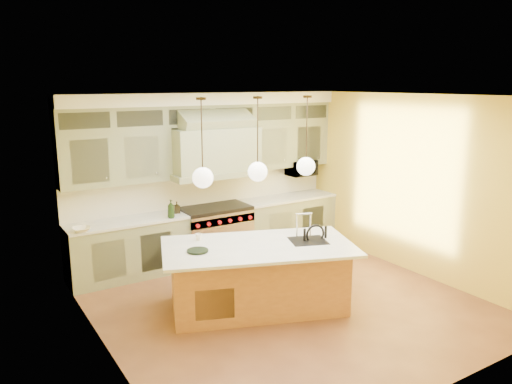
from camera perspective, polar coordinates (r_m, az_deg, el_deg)
floor at (r=7.27m, az=3.42°, el=-12.58°), size 5.00×5.00×0.00m
ceiling at (r=6.59m, az=3.75°, el=10.93°), size 5.00×5.00×0.00m
wall_back at (r=8.89m, az=-5.86°, el=1.86°), size 5.00×0.00×5.00m
wall_front at (r=5.06m, az=20.45°, el=-7.08°), size 5.00×0.00×5.00m
wall_left at (r=5.74m, az=-17.21°, el=-4.53°), size 0.00×5.00×5.00m
wall_right at (r=8.46m, az=17.47°, el=0.81°), size 0.00×5.00×5.00m
back_cabinetry at (r=8.66m, az=-5.08°, el=1.46°), size 5.00×0.77×2.90m
range at (r=8.81m, az=-4.69°, el=-4.67°), size 1.20×0.74×0.96m
kitchen_island at (r=6.96m, az=0.23°, el=-9.49°), size 2.88×2.16×1.35m
counter_stool at (r=7.03m, az=7.27°, el=-7.82°), size 0.46×0.46×1.14m
microwave at (r=9.69m, az=5.20°, el=2.76°), size 0.54×0.37×0.30m
oil_bottle_a at (r=8.09m, az=-9.70°, el=-1.93°), size 0.12×0.12×0.30m
oil_bottle_b at (r=8.38m, az=-9.04°, el=-1.75°), size 0.10×0.10×0.20m
fruit_bowl at (r=7.72m, az=-19.33°, el=-4.06°), size 0.26×0.26×0.06m
cup at (r=7.01m, az=-6.57°, el=-5.13°), size 0.10×0.10×0.09m
pendant_left at (r=6.17m, az=-6.10°, el=1.90°), size 0.26×0.26×1.11m
pendant_center at (r=6.56m, az=0.19°, el=2.59°), size 0.26×0.26×1.11m
pendant_right at (r=7.01m, az=5.73°, el=3.17°), size 0.26×0.26×1.11m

